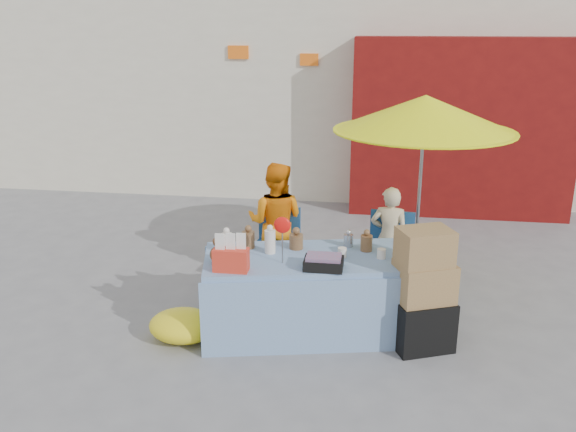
% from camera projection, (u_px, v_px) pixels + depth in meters
% --- Properties ---
extents(ground, '(80.00, 80.00, 0.00)m').
position_uv_depth(ground, '(262.00, 336.00, 5.70)').
color(ground, slate).
rests_on(ground, ground).
extents(backdrop, '(14.00, 8.00, 7.80)m').
position_uv_depth(backdrop, '(359.00, 5.00, 11.75)').
color(backdrop, silver).
rests_on(backdrop, ground).
extents(market_table, '(2.11, 1.31, 1.19)m').
position_uv_depth(market_table, '(308.00, 292.00, 5.71)').
color(market_table, '#7E9ECA').
rests_on(market_table, ground).
extents(chair_left, '(0.54, 0.53, 0.85)m').
position_uv_depth(chair_left, '(274.00, 262.00, 6.77)').
color(chair_left, navy).
rests_on(chair_left, ground).
extents(chair_right, '(0.54, 0.53, 0.85)m').
position_uv_depth(chair_right, '(388.00, 269.00, 6.59)').
color(chair_right, navy).
rests_on(chair_right, ground).
extents(vendor_orange, '(0.72, 0.60, 1.36)m').
position_uv_depth(vendor_orange, '(276.00, 222.00, 6.76)').
color(vendor_orange, orange).
rests_on(vendor_orange, ground).
extents(vendor_beige, '(0.45, 0.33, 1.14)m').
position_uv_depth(vendor_beige, '(389.00, 237.00, 6.62)').
color(vendor_beige, beige).
rests_on(vendor_beige, ground).
extents(umbrella, '(1.90, 1.90, 2.09)m').
position_uv_depth(umbrella, '(425.00, 114.00, 6.31)').
color(umbrella, gray).
rests_on(umbrella, ground).
extents(box_stack, '(0.63, 0.58, 1.12)m').
position_uv_depth(box_stack, '(423.00, 294.00, 5.37)').
color(box_stack, black).
rests_on(box_stack, ground).
extents(tarp_bundle, '(0.79, 0.73, 0.29)m').
position_uv_depth(tarp_bundle, '(183.00, 326.00, 5.60)').
color(tarp_bundle, yellow).
rests_on(tarp_bundle, ground).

